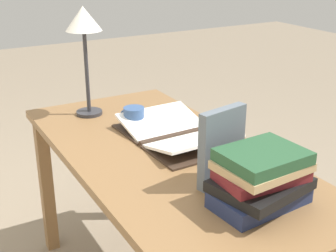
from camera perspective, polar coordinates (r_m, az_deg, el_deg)
reading_desk at (r=1.87m, az=-0.19°, el=-6.06°), size 1.52×0.72×0.78m
open_book at (r=1.95m, az=1.04°, el=-0.90°), size 0.52×0.37×0.07m
book_stack_tall at (r=1.46m, az=11.26°, el=-6.33°), size 0.27×0.32×0.18m
book_standing_upright at (r=1.55m, az=6.56°, el=-2.54°), size 0.07×0.19×0.27m
reading_lamp at (r=2.15m, az=-10.22°, el=11.66°), size 0.16×0.16×0.50m
coffee_mug at (r=2.06m, az=-4.20°, el=1.05°), size 0.12×0.09×0.09m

